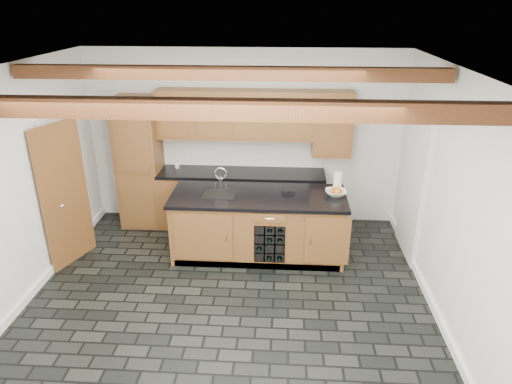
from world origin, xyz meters
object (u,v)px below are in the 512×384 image
kitchen_scale (289,192)px  fruit_bowl (336,193)px  paper_towel (338,181)px  island (259,225)px

kitchen_scale → fruit_bowl: fruit_bowl is taller
kitchen_scale → fruit_bowl: size_ratio=0.61×
kitchen_scale → paper_towel: (0.70, 0.18, 0.10)m
fruit_bowl → island: bearing=-175.9°
island → kitchen_scale: bearing=13.3°
island → kitchen_scale: kitchen_scale is taller
kitchen_scale → fruit_bowl: bearing=-14.5°
fruit_bowl → paper_towel: size_ratio=1.13×
fruit_bowl → paper_towel: bearing=78.9°
island → kitchen_scale: (0.42, 0.10, 0.49)m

